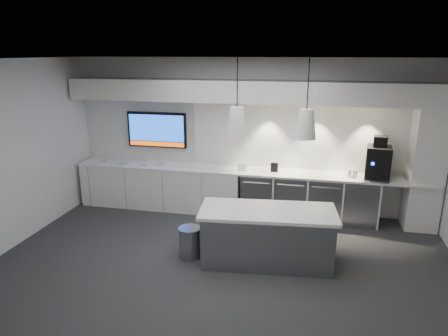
% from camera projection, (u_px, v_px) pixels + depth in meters
% --- Properties ---
extents(floor, '(7.00, 7.00, 0.00)m').
position_uv_depth(floor, '(221.00, 269.00, 5.92)').
color(floor, '#2F2F32').
rests_on(floor, ground).
extents(ceiling, '(7.00, 7.00, 0.00)m').
position_uv_depth(ceiling, '(221.00, 60.00, 5.08)').
color(ceiling, black).
rests_on(ceiling, wall_back).
extents(wall_back, '(7.00, 0.00, 7.00)m').
position_uv_depth(wall_back, '(249.00, 136.00, 7.85)').
color(wall_back, silver).
rests_on(wall_back, floor).
extents(wall_front, '(7.00, 0.00, 7.00)m').
position_uv_depth(wall_front, '(152.00, 261.00, 3.16)').
color(wall_front, silver).
rests_on(wall_front, floor).
extents(wall_left, '(0.00, 7.00, 7.00)m').
position_uv_depth(wall_left, '(2.00, 158.00, 6.22)').
color(wall_left, silver).
rests_on(wall_left, floor).
extents(back_counter, '(6.80, 0.65, 0.04)m').
position_uv_depth(back_counter, '(246.00, 171.00, 7.72)').
color(back_counter, white).
rests_on(back_counter, left_base_cabinets).
extents(left_base_cabinets, '(3.30, 0.63, 0.86)m').
position_uv_depth(left_base_cabinets, '(161.00, 187.00, 8.20)').
color(left_base_cabinets, white).
rests_on(left_base_cabinets, floor).
extents(fridge_unit_a, '(0.60, 0.61, 0.85)m').
position_uv_depth(fridge_unit_a, '(258.00, 194.00, 7.79)').
color(fridge_unit_a, gray).
rests_on(fridge_unit_a, floor).
extents(fridge_unit_b, '(0.60, 0.61, 0.85)m').
position_uv_depth(fridge_unit_b, '(291.00, 196.00, 7.66)').
color(fridge_unit_b, gray).
rests_on(fridge_unit_b, floor).
extents(fridge_unit_c, '(0.60, 0.61, 0.85)m').
position_uv_depth(fridge_unit_c, '(324.00, 199.00, 7.54)').
color(fridge_unit_c, gray).
rests_on(fridge_unit_c, floor).
extents(fridge_unit_d, '(0.60, 0.61, 0.85)m').
position_uv_depth(fridge_unit_d, '(359.00, 201.00, 7.41)').
color(fridge_unit_d, gray).
rests_on(fridge_unit_d, floor).
extents(backsplash, '(4.60, 0.03, 1.30)m').
position_uv_depth(backsplash, '(311.00, 136.00, 7.57)').
color(backsplash, white).
rests_on(backsplash, wall_back).
extents(soffit, '(6.90, 0.60, 0.40)m').
position_uv_depth(soffit, '(247.00, 91.00, 7.32)').
color(soffit, white).
rests_on(soffit, wall_back).
extents(column, '(0.55, 0.55, 2.60)m').
position_uv_depth(column, '(427.00, 159.00, 6.97)').
color(column, white).
rests_on(column, floor).
extents(wall_tv, '(1.25, 0.07, 0.72)m').
position_uv_depth(wall_tv, '(157.00, 130.00, 8.17)').
color(wall_tv, black).
rests_on(wall_tv, wall_back).
extents(island, '(2.08, 1.05, 0.85)m').
position_uv_depth(island, '(267.00, 236.00, 6.00)').
color(island, gray).
rests_on(island, floor).
extents(bin, '(0.35, 0.35, 0.49)m').
position_uv_depth(bin, '(190.00, 242.00, 6.21)').
color(bin, gray).
rests_on(bin, floor).
extents(coffee_machine, '(0.47, 0.63, 0.77)m').
position_uv_depth(coffee_machine, '(378.00, 161.00, 7.16)').
color(coffee_machine, black).
rests_on(coffee_machine, back_counter).
extents(sign_black, '(0.14, 0.02, 0.18)m').
position_uv_depth(sign_black, '(274.00, 167.00, 7.55)').
color(sign_black, black).
rests_on(sign_black, back_counter).
extents(sign_white, '(0.18, 0.02, 0.14)m').
position_uv_depth(sign_white, '(242.00, 167.00, 7.63)').
color(sign_white, white).
rests_on(sign_white, back_counter).
extents(cup_cluster, '(0.17, 0.17, 0.15)m').
position_uv_depth(cup_cluster, '(352.00, 173.00, 7.26)').
color(cup_cluster, white).
rests_on(cup_cluster, back_counter).
extents(tray_a, '(0.20, 0.20, 0.02)m').
position_uv_depth(tray_a, '(103.00, 161.00, 8.31)').
color(tray_a, '#B7B7B7').
rests_on(tray_a, back_counter).
extents(tray_b, '(0.20, 0.20, 0.02)m').
position_uv_depth(tray_b, '(124.00, 163.00, 8.14)').
color(tray_b, '#B7B7B7').
rests_on(tray_b, back_counter).
extents(tray_c, '(0.17, 0.17, 0.02)m').
position_uv_depth(tray_c, '(145.00, 164.00, 8.04)').
color(tray_c, '#B7B7B7').
rests_on(tray_c, back_counter).
extents(tray_d, '(0.18, 0.18, 0.02)m').
position_uv_depth(tray_d, '(161.00, 164.00, 8.06)').
color(tray_d, '#B7B7B7').
rests_on(tray_d, back_counter).
extents(pendant_left, '(0.29, 0.29, 1.11)m').
position_uv_depth(pendant_left, '(237.00, 121.00, 5.62)').
color(pendant_left, white).
rests_on(pendant_left, ceiling).
extents(pendant_right, '(0.29, 0.29, 1.11)m').
position_uv_depth(pendant_right, '(306.00, 124.00, 5.42)').
color(pendant_right, white).
rests_on(pendant_right, ceiling).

